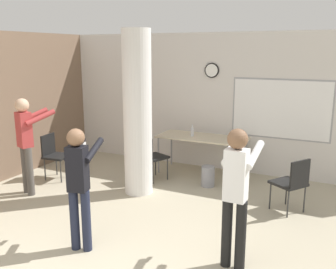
{
  "coord_description": "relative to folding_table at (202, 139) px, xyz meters",
  "views": [
    {
      "loc": [
        2.35,
        -2.3,
        2.46
      ],
      "look_at": [
        -0.04,
        2.7,
        1.2
      ],
      "focal_mm": 40.0,
      "sensor_mm": 36.0,
      "label": 1
    }
  ],
  "objects": [
    {
      "name": "chair_table_left",
      "position": [
        -0.74,
        -0.78,
        -0.21
      ],
      "size": [
        0.58,
        0.58,
        0.87
      ],
      "color": "black",
      "rests_on": "ground_plane"
    },
    {
      "name": "person_playing_front",
      "position": [
        -0.33,
        -3.39,
        0.19
      ],
      "size": [
        0.44,
        0.61,
        1.56
      ],
      "color": "#1E2338",
      "rests_on": "ground_plane"
    },
    {
      "name": "support_pillar",
      "position": [
        -0.66,
        -1.41,
        0.68
      ],
      "size": [
        0.49,
        0.49,
        2.8
      ],
      "color": "white",
      "rests_on": "ground_plane"
    },
    {
      "name": "folding_table",
      "position": [
        0.0,
        0.0,
        0.0
      ],
      "size": [
        1.77,
        0.74,
        0.77
      ],
      "color": "beige",
      "rests_on": "ground_plane"
    },
    {
      "name": "bottle_on_table",
      "position": [
        -0.2,
        -0.03,
        0.14
      ],
      "size": [
        0.06,
        0.06,
        0.24
      ],
      "color": "silver",
      "rests_on": "folding_table"
    },
    {
      "name": "person_watching_back",
      "position": [
        -2.34,
        -2.28,
        0.26
      ],
      "size": [
        0.53,
        0.67,
        1.67
      ],
      "color": "#514C47",
      "rests_on": "ground_plane"
    },
    {
      "name": "chair_mid_room",
      "position": [
        1.88,
        -1.14,
        -0.21
      ],
      "size": [
        0.61,
        0.61,
        0.87
      ],
      "color": "black",
      "rests_on": "ground_plane"
    },
    {
      "name": "wall_back",
      "position": [
        0.17,
        0.54,
        0.68
      ],
      "size": [
        8.0,
        0.15,
        2.8
      ],
      "color": "silver",
      "rests_on": "ground_plane"
    },
    {
      "name": "chair_by_left_wall",
      "position": [
        -2.49,
        -1.48,
        -0.21
      ],
      "size": [
        0.48,
        0.48,
        0.87
      ],
      "color": "black",
      "rests_on": "ground_plane"
    },
    {
      "name": "waste_bin",
      "position": [
        0.35,
        -0.61,
        -0.53
      ],
      "size": [
        0.24,
        0.24,
        0.38
      ],
      "color": "gray",
      "rests_on": "ground_plane"
    },
    {
      "name": "person_playing_side",
      "position": [
        1.5,
        -2.96,
        0.24
      ],
      "size": [
        0.37,
        0.65,
        1.64
      ],
      "color": "black",
      "rests_on": "ground_plane"
    }
  ]
}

